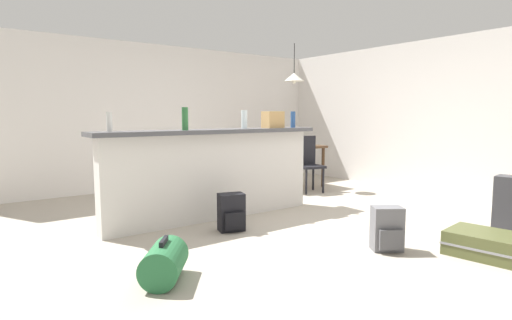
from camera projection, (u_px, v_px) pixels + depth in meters
name	position (u px, v px, depth m)	size (l,w,h in m)	color
ground_plane	(282.00, 219.00, 5.27)	(13.00, 13.00, 0.05)	#ADA393
wall_back	(174.00, 117.00, 7.56)	(6.60, 0.10, 2.50)	silver
wall_right	(406.00, 117.00, 7.18)	(0.10, 6.00, 2.50)	silver
partition_half_wall	(214.00, 176.00, 5.11)	(2.80, 0.20, 1.06)	silver
bar_countertop	(214.00, 131.00, 5.05)	(2.96, 0.40, 0.05)	#4C4C51
bottle_white	(109.00, 122.00, 4.29)	(0.06, 0.06, 0.20)	silver
bottle_green	(185.00, 119.00, 4.71)	(0.07, 0.07, 0.26)	#2D6B38
bottle_clear	(244.00, 120.00, 5.23)	(0.07, 0.07, 0.23)	silver
bottle_blue	(293.00, 120.00, 5.68)	(0.07, 0.07, 0.22)	#284C89
grocery_bag	(273.00, 120.00, 5.55)	(0.26, 0.18, 0.22)	tan
dining_table	(290.00, 151.00, 7.36)	(1.10, 0.80, 0.74)	#4C331E
dining_chair_near_partition	(308.00, 161.00, 6.95)	(0.48, 0.48, 0.93)	black
pendant_lamp	(294.00, 77.00, 7.16)	(0.34, 0.34, 0.68)	black
suitcase_flat_olive	(489.00, 245.00, 3.78)	(0.58, 0.86, 0.22)	#51562D
duffel_bag_green	(164.00, 262.00, 3.21)	(0.53, 0.56, 0.34)	#286B3D
backpack_grey	(387.00, 230.00, 3.94)	(0.34, 0.33, 0.42)	slate
backpack_black	(232.00, 213.00, 4.61)	(0.32, 0.30, 0.42)	black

